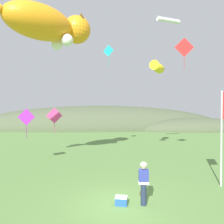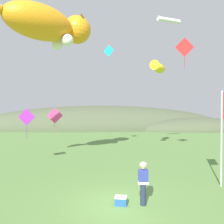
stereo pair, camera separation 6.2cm
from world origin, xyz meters
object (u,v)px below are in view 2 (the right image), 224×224
Objects in this scene: kite_giant_cat at (49,25)px; kite_fish_windsock at (159,68)px; festival_attendant at (143,182)px; picnic_cooler at (121,201)px; festival_banner_pole at (224,124)px; kite_tube_streamer at (169,20)px; kite_diamond_pink at (55,116)px; kite_diamond_red at (185,47)px; kite_diamond_teal at (109,51)px; kite_diamond_violet at (27,117)px; kite_spool at (141,193)px.

kite_fish_windsock is (8.65, 4.18, -1.96)m from kite_giant_cat.
festival_attendant reaches higher than picnic_cooler.
kite_tube_streamer is (-0.11, 8.40, 8.60)m from festival_banner_pole.
kite_giant_cat is at bearing -83.57° from kite_diamond_pink.
kite_diamond_teal is at bearing 146.24° from kite_diamond_red.
kite_diamond_pink is (-10.43, 3.62, -5.32)m from kite_diamond_red.
kite_tube_streamer reaches higher than kite_diamond_teal.
picnic_cooler is 6.53m from festival_banner_pole.
kite_diamond_red reaches higher than festival_banner_pole.
festival_attendant is 0.91× the size of kite_diamond_teal.
kite_giant_cat reaches higher than festival_attendant.
festival_banner_pole is at bearing -59.95° from kite_diamond_teal.
festival_attendant is 3.21× the size of picnic_cooler.
kite_giant_cat is 3.41× the size of kite_diamond_violet.
picnic_cooler is at bearing -55.01° from kite_giant_cat.
kite_fish_windsock is 1.47× the size of kite_diamond_violet.
kite_giant_cat is 6.69m from kite_diamond_teal.
kite_diamond_violet is at bearing 135.57° from festival_attendant.
kite_spool is 0.03× the size of kite_giant_cat.
kite_tube_streamer is (5.40, 10.17, 11.63)m from picnic_cooler.
kite_fish_windsock is at bearing 70.70° from festival_attendant.
kite_diamond_red is at bearing -83.82° from kite_tube_streamer.
kite_spool is (0.13, 0.99, -0.85)m from festival_attendant.
kite_diamond_violet is (-11.20, -3.66, -8.44)m from kite_tube_streamer.
festival_banner_pole is at bearing 17.83° from picnic_cooler.
kite_diamond_red reaches higher than festival_attendant.
festival_attendant is 13.89m from kite_diamond_teal.
kite_diamond_pink is at bearing 117.10° from festival_attendant.
kite_spool is 0.11× the size of kite_diamond_teal.
picnic_cooler is at bearing -113.93° from kite_fish_windsock.
kite_diamond_violet is at bearing -142.52° from kite_diamond_teal.
kite_spool is 11.89m from kite_giant_cat.
kite_fish_windsock is 1.57× the size of kite_diamond_teal.
festival_banner_pole is 2.51× the size of kite_diamond_teal.
kite_diamond_pink is (-9.22, 0.84, -4.25)m from kite_fish_windsock.
kite_giant_cat reaches higher than kite_diamond_pink.
kite_diamond_violet reaches higher than festival_attendant.
picnic_cooler is 13.31m from kite_fish_windsock.
kite_diamond_red is (4.79, 7.42, 7.67)m from festival_attendant.
kite_diamond_pink reaches higher than kite_spool.
kite_diamond_red reaches higher than kite_fish_windsock.
picnic_cooler is (-0.92, 0.08, -0.77)m from festival_attendant.
picnic_cooler is 0.28× the size of kite_diamond_teal.
picnic_cooler is 12.56m from kite_diamond_red.
festival_banner_pole is at bearing -89.24° from kite_tube_streamer.
festival_attendant is 11.65m from kite_giant_cat.
kite_spool is 0.04× the size of festival_banner_pole.
kite_diamond_teal is 7.65m from kite_diamond_pink.
kite_diamond_red is at bearing 8.06° from kite_giant_cat.
kite_fish_windsock is 10.19m from kite_diamond_pink.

